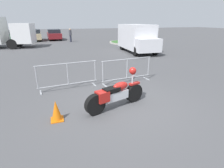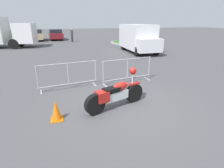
{
  "view_description": "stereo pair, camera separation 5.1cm",
  "coord_description": "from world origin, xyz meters",
  "px_view_note": "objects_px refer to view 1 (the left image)",
  "views": [
    {
      "loc": [
        -1.99,
        -4.72,
        2.6
      ],
      "look_at": [
        -0.28,
        0.38,
        0.65
      ],
      "focal_mm": 28.0,
      "sensor_mm": 36.0,
      "label": 1
    },
    {
      "loc": [
        -1.94,
        -4.74,
        2.6
      ],
      "look_at": [
        -0.28,
        0.38,
        0.65
      ],
      "focal_mm": 28.0,
      "sensor_mm": 36.0,
      "label": 2
    }
  ],
  "objects_px": {
    "crowd_barrier_near": "(68,76)",
    "delivery_van": "(137,37)",
    "crowd_barrier_far": "(127,70)",
    "parked_car_green": "(13,36)",
    "parked_car_tan": "(34,35)",
    "motorcycle": "(116,94)",
    "traffic_cone": "(56,111)",
    "parked_car_maroon": "(54,34)",
    "pedestrian": "(70,35)"
  },
  "relations": [
    {
      "from": "parked_car_green",
      "to": "parked_car_tan",
      "type": "distance_m",
      "value": 2.64
    },
    {
      "from": "delivery_van",
      "to": "traffic_cone",
      "type": "xyz_separation_m",
      "value": [
        -7.09,
        -9.62,
        -0.95
      ]
    },
    {
      "from": "parked_car_green",
      "to": "traffic_cone",
      "type": "xyz_separation_m",
      "value": [
        4.82,
        -22.39,
        -0.47
      ]
    },
    {
      "from": "motorcycle",
      "to": "traffic_cone",
      "type": "height_order",
      "value": "motorcycle"
    },
    {
      "from": "delivery_van",
      "to": "crowd_barrier_near",
      "type": "bearing_deg",
      "value": -38.94
    },
    {
      "from": "crowd_barrier_near",
      "to": "delivery_van",
      "type": "height_order",
      "value": "delivery_van"
    },
    {
      "from": "crowd_barrier_near",
      "to": "parked_car_green",
      "type": "xyz_separation_m",
      "value": [
        -5.36,
        20.06,
        0.2
      ]
    },
    {
      "from": "parked_car_green",
      "to": "pedestrian",
      "type": "bearing_deg",
      "value": -115.72
    },
    {
      "from": "parked_car_maroon",
      "to": "pedestrian",
      "type": "height_order",
      "value": "pedestrian"
    },
    {
      "from": "parked_car_green",
      "to": "parked_car_tan",
      "type": "height_order",
      "value": "parked_car_tan"
    },
    {
      "from": "crowd_barrier_far",
      "to": "parked_car_tan",
      "type": "bearing_deg",
      "value": 104.61
    },
    {
      "from": "motorcycle",
      "to": "delivery_van",
      "type": "xyz_separation_m",
      "value": [
        5.28,
        9.42,
        0.78
      ]
    },
    {
      "from": "motorcycle",
      "to": "traffic_cone",
      "type": "distance_m",
      "value": 1.83
    },
    {
      "from": "parked_car_maroon",
      "to": "traffic_cone",
      "type": "xyz_separation_m",
      "value": [
        -0.45,
        -22.89,
        -0.46
      ]
    },
    {
      "from": "crowd_barrier_near",
      "to": "motorcycle",
      "type": "bearing_deg",
      "value": -59.1
    },
    {
      "from": "motorcycle",
      "to": "traffic_cone",
      "type": "bearing_deg",
      "value": 169.0
    },
    {
      "from": "crowd_barrier_near",
      "to": "delivery_van",
      "type": "xyz_separation_m",
      "value": [
        6.55,
        7.3,
        0.68
      ]
    },
    {
      "from": "delivery_van",
      "to": "parked_car_maroon",
      "type": "height_order",
      "value": "delivery_van"
    },
    {
      "from": "crowd_barrier_near",
      "to": "parked_car_maroon",
      "type": "xyz_separation_m",
      "value": [
        -0.09,
        20.56,
        0.19
      ]
    },
    {
      "from": "parked_car_tan",
      "to": "parked_car_maroon",
      "type": "distance_m",
      "value": 2.66
    },
    {
      "from": "delivery_van",
      "to": "parked_car_tan",
      "type": "height_order",
      "value": "delivery_van"
    },
    {
      "from": "crowd_barrier_near",
      "to": "parked_car_tan",
      "type": "height_order",
      "value": "parked_car_tan"
    },
    {
      "from": "parked_car_green",
      "to": "pedestrian",
      "type": "distance_m",
      "value": 7.83
    },
    {
      "from": "parked_car_green",
      "to": "pedestrian",
      "type": "xyz_separation_m",
      "value": [
        7.22,
        -3.01,
        0.16
      ]
    },
    {
      "from": "pedestrian",
      "to": "traffic_cone",
      "type": "distance_m",
      "value": 19.53
    },
    {
      "from": "crowd_barrier_far",
      "to": "parked_car_maroon",
      "type": "relative_size",
      "value": 0.54
    },
    {
      "from": "motorcycle",
      "to": "crowd_barrier_near",
      "type": "distance_m",
      "value": 2.48
    },
    {
      "from": "delivery_van",
      "to": "parked_car_green",
      "type": "relative_size",
      "value": 1.14
    },
    {
      "from": "crowd_barrier_far",
      "to": "parked_car_green",
      "type": "height_order",
      "value": "parked_car_green"
    },
    {
      "from": "crowd_barrier_far",
      "to": "parked_car_maroon",
      "type": "bearing_deg",
      "value": 97.3
    },
    {
      "from": "delivery_van",
      "to": "pedestrian",
      "type": "distance_m",
      "value": 10.82
    },
    {
      "from": "crowd_barrier_far",
      "to": "parked_car_green",
      "type": "relative_size",
      "value": 0.53
    },
    {
      "from": "parked_car_green",
      "to": "pedestrian",
      "type": "height_order",
      "value": "pedestrian"
    },
    {
      "from": "crowd_barrier_far",
      "to": "pedestrian",
      "type": "distance_m",
      "value": 17.06
    },
    {
      "from": "traffic_cone",
      "to": "parked_car_maroon",
      "type": "bearing_deg",
      "value": 88.88
    },
    {
      "from": "crowd_barrier_far",
      "to": "parked_car_tan",
      "type": "xyz_separation_m",
      "value": [
        -5.27,
        20.21,
        0.21
      ]
    },
    {
      "from": "parked_car_green",
      "to": "parked_car_maroon",
      "type": "distance_m",
      "value": 5.29
    },
    {
      "from": "motorcycle",
      "to": "parked_car_tan",
      "type": "xyz_separation_m",
      "value": [
        -4.0,
        22.34,
        0.3
      ]
    },
    {
      "from": "crowd_barrier_far",
      "to": "traffic_cone",
      "type": "bearing_deg",
      "value": -142.95
    },
    {
      "from": "pedestrian",
      "to": "traffic_cone",
      "type": "height_order",
      "value": "pedestrian"
    },
    {
      "from": "motorcycle",
      "to": "delivery_van",
      "type": "relative_size",
      "value": 0.41
    },
    {
      "from": "traffic_cone",
      "to": "pedestrian",
      "type": "bearing_deg",
      "value": 82.93
    },
    {
      "from": "pedestrian",
      "to": "traffic_cone",
      "type": "relative_size",
      "value": 2.86
    },
    {
      "from": "delivery_van",
      "to": "parked_car_maroon",
      "type": "bearing_deg",
      "value": -150.41
    },
    {
      "from": "parked_car_tan",
      "to": "traffic_cone",
      "type": "relative_size",
      "value": 7.72
    },
    {
      "from": "crowd_barrier_far",
      "to": "parked_car_tan",
      "type": "height_order",
      "value": "parked_car_tan"
    },
    {
      "from": "motorcycle",
      "to": "traffic_cone",
      "type": "relative_size",
      "value": 3.56
    },
    {
      "from": "delivery_van",
      "to": "parked_car_tan",
      "type": "bearing_deg",
      "value": -141.32
    },
    {
      "from": "parked_car_tan",
      "to": "traffic_cone",
      "type": "xyz_separation_m",
      "value": [
        2.19,
        -22.54,
        -0.48
      ]
    },
    {
      "from": "parked_car_tan",
      "to": "pedestrian",
      "type": "bearing_deg",
      "value": -127.69
    }
  ]
}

